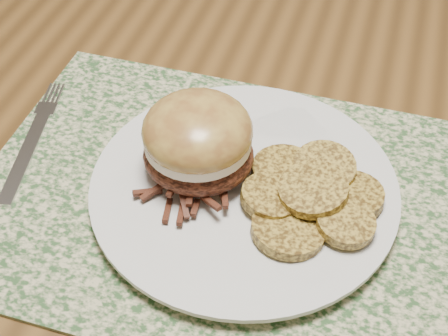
% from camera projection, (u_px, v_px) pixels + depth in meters
% --- Properties ---
extents(dining_table, '(1.50, 0.90, 0.75)m').
position_uv_depth(dining_table, '(424.00, 265.00, 0.61)').
color(dining_table, brown).
rests_on(dining_table, ground).
extents(placemat, '(0.45, 0.33, 0.00)m').
position_uv_depth(placemat, '(223.00, 198.00, 0.57)').
color(placemat, '#2E5029').
rests_on(placemat, dining_table).
extents(dinner_plate, '(0.26, 0.26, 0.02)m').
position_uv_depth(dinner_plate, '(244.00, 189.00, 0.56)').
color(dinner_plate, silver).
rests_on(dinner_plate, placemat).
extents(pork_sandwich, '(0.11, 0.11, 0.08)m').
position_uv_depth(pork_sandwich, '(198.00, 141.00, 0.54)').
color(pork_sandwich, black).
rests_on(pork_sandwich, dinner_plate).
extents(roasted_potatoes, '(0.13, 0.16, 0.03)m').
position_uv_depth(roasted_potatoes, '(310.00, 195.00, 0.54)').
color(roasted_potatoes, '#AC8C32').
rests_on(roasted_potatoes, dinner_plate).
extents(fork, '(0.05, 0.17, 0.00)m').
position_uv_depth(fork, '(33.00, 138.00, 0.62)').
color(fork, silver).
rests_on(fork, placemat).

